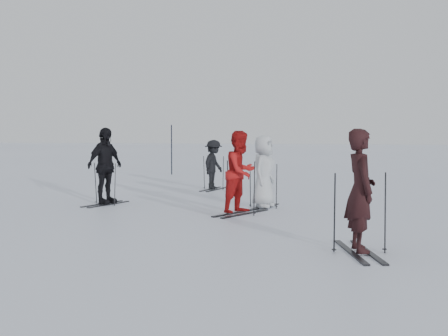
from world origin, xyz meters
name	(u,v)px	position (x,y,z in m)	size (l,w,h in m)	color
ground	(216,214)	(0.00, 0.00, 0.00)	(120.00, 120.00, 0.00)	silver
skier_near_dark	(360,192)	(3.06, -3.61, 0.97)	(0.71, 0.47, 1.95)	black
skier_red	(241,173)	(0.56, 0.11, 0.95)	(0.92, 0.72, 1.90)	#A21212
skier_grey	(263,172)	(0.96, 1.21, 0.89)	(0.87, 0.57, 1.78)	#B3B9BD
skier_uphill_left	(105,167)	(-3.16, 1.04, 0.99)	(1.16, 0.48, 1.98)	black
skier_uphill_far	(214,165)	(-1.11, 5.10, 0.79)	(1.02, 0.59, 1.59)	black
skis_near_dark	(360,211)	(3.06, -3.61, 0.66)	(0.96, 1.82, 1.33)	black
skis_red	(241,187)	(0.56, 0.11, 0.64)	(0.93, 1.75, 1.27)	black
skis_grey	(263,185)	(0.96, 1.21, 0.57)	(0.83, 1.57, 1.14)	black
skis_uphill_left	(105,183)	(-3.16, 1.04, 0.56)	(0.82, 1.54, 1.12)	black
skis_uphill_far	(214,172)	(-1.11, 5.10, 0.56)	(0.82, 1.54, 1.13)	black
piste_marker	(172,150)	(-4.11, 10.70, 1.07)	(0.05, 0.05, 2.15)	black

